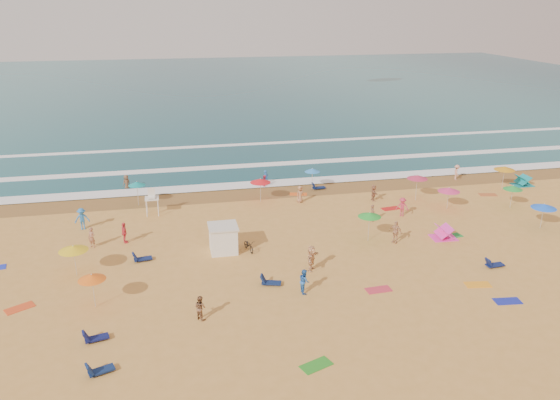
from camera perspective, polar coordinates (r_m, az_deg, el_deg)
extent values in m
plane|color=gold|center=(43.01, -0.40, -4.70)|extent=(220.00, 220.00, 0.00)
cube|color=#0C4756|center=(123.87, -8.26, 11.44)|extent=(220.00, 140.00, 0.18)
plane|color=olive|center=(54.44, -3.00, 0.70)|extent=(220.00, 220.00, 0.00)
cube|color=white|center=(56.75, -3.40, 1.60)|extent=(200.00, 2.20, 0.05)
cube|color=white|center=(63.37, -4.34, 3.55)|extent=(200.00, 1.60, 0.05)
cube|color=white|center=(72.96, -5.40, 5.72)|extent=(200.00, 1.20, 0.05)
cube|color=white|center=(41.76, -5.94, -4.09)|extent=(2.00, 2.00, 2.00)
cube|color=silver|center=(41.34, -5.99, -2.75)|extent=(2.20, 2.20, 0.12)
imported|color=black|center=(41.92, -3.28, -4.75)|extent=(0.98, 1.78, 0.89)
cone|color=teal|center=(52.18, -14.74, 1.68)|extent=(1.58, 1.58, 0.35)
cone|color=green|center=(54.34, 23.17, 1.21)|extent=(1.72, 1.72, 0.35)
cone|color=red|center=(51.45, -2.06, 2.03)|extent=(1.94, 1.94, 0.35)
cone|color=#E23270|center=(51.98, 17.24, 1.05)|extent=(1.98, 1.98, 0.35)
cone|color=#2F82D6|center=(55.04, 3.40, 3.15)|extent=(1.57, 1.57, 0.35)
cone|color=#C52B51|center=(53.37, 14.16, 2.36)|extent=(1.96, 1.96, 0.35)
cone|color=green|center=(43.40, 9.34, -1.51)|extent=(1.82, 1.82, 0.35)
cone|color=orange|center=(35.69, -19.08, -7.62)|extent=(1.69, 1.69, 0.35)
cone|color=yellow|center=(40.13, -20.80, -4.74)|extent=(1.99, 1.99, 0.35)
cone|color=orange|center=(59.21, 22.42, 3.10)|extent=(2.07, 2.07, 0.35)
cone|color=blue|center=(50.43, 25.87, -0.57)|extent=(2.04, 2.04, 0.35)
cube|color=#0F154E|center=(33.28, -18.58, -13.51)|extent=(1.39, 0.84, 0.34)
cube|color=#0F214E|center=(30.72, -18.16, -16.56)|extent=(1.41, 0.96, 0.34)
cube|color=#101D50|center=(41.62, -14.11, -5.97)|extent=(1.37, 0.75, 0.34)
cube|color=#0F1F4E|center=(37.14, -0.90, -8.64)|extent=(1.40, 0.89, 0.34)
cube|color=#101B51|center=(42.41, 21.54, -6.32)|extent=(1.33, 0.65, 0.34)
cube|color=#0E1B47|center=(55.69, 4.09, 1.30)|extent=(1.34, 0.65, 0.34)
cube|color=#E8481D|center=(38.26, -25.56, -10.14)|extent=(1.90, 1.60, 0.03)
cube|color=#2B8B22|center=(29.97, 3.81, -16.85)|extent=(1.90, 1.41, 0.03)
cube|color=#F65D1B|center=(54.15, 1.93, 0.62)|extent=(1.86, 1.26, 0.03)
cube|color=#CE3044|center=(37.21, 10.25, -9.20)|extent=(1.75, 0.96, 0.03)
cube|color=red|center=(51.39, 11.50, -0.88)|extent=(1.80, 1.08, 0.03)
cube|color=#1A24A3|center=(38.22, 22.68, -9.72)|extent=(1.78, 1.04, 0.03)
cube|color=#238D36|center=(46.69, 17.54, -3.61)|extent=(1.82, 1.14, 0.03)
cube|color=orange|center=(39.55, 19.96, -8.31)|extent=(1.81, 1.10, 0.03)
cube|color=#B9592B|center=(57.78, 20.89, 0.53)|extent=(1.85, 1.21, 0.03)
imported|color=#D1345C|center=(56.19, -1.62, 1.88)|extent=(0.78, 0.88, 1.52)
imported|color=#A0664A|center=(44.73, -19.08, -3.72)|extent=(0.71, 0.64, 1.63)
imported|color=tan|center=(61.37, 17.98, 2.77)|extent=(0.84, 1.18, 1.65)
imported|color=brown|center=(47.95, 9.64, -1.34)|extent=(0.44, 0.60, 1.52)
imported|color=#A76E4D|center=(52.93, 9.75, 0.75)|extent=(0.68, 1.51, 1.57)
imported|color=#2974C2|center=(48.43, -19.98, -1.86)|extent=(1.29, 0.86, 1.87)
imported|color=#BE2F46|center=(49.58, 12.65, -0.70)|extent=(1.28, 1.11, 1.72)
imported|color=#2666B3|center=(57.06, -1.49, 2.28)|extent=(0.75, 0.72, 1.74)
imported|color=tan|center=(44.03, 11.97, -3.28)|extent=(1.00, 1.10, 1.80)
imported|color=#B27952|center=(51.76, 2.11, 0.62)|extent=(0.93, 0.79, 1.62)
imported|color=#E03844|center=(44.73, -15.96, -3.32)|extent=(0.64, 1.07, 1.71)
imported|color=#E3AB77|center=(38.80, 3.30, -6.07)|extent=(1.42, 1.76, 1.88)
imported|color=brown|center=(57.75, -15.74, 1.72)|extent=(0.99, 0.95, 1.71)
imported|color=blue|center=(36.00, 2.55, -8.45)|extent=(0.66, 0.83, 1.66)
imported|color=brown|center=(33.57, -8.35, -11.05)|extent=(0.93, 0.95, 1.54)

